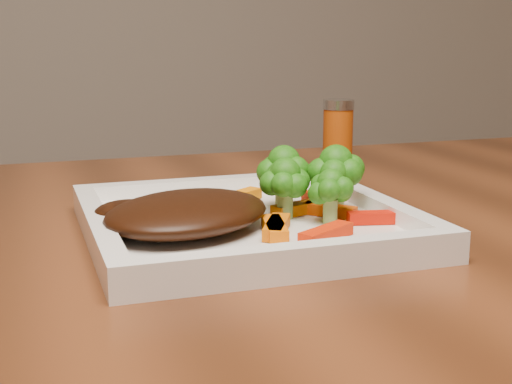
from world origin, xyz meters
name	(u,v)px	position (x,y,z in m)	size (l,w,h in m)	color
plate	(245,227)	(-0.08, -0.18, 0.76)	(0.27, 0.27, 0.01)	white
steak	(187,213)	(-0.14, -0.19, 0.78)	(0.15, 0.12, 0.03)	black
broccoli_0	(284,172)	(-0.04, -0.15, 0.80)	(0.06, 0.06, 0.07)	#196410
broccoli_1	(336,177)	(0.00, -0.17, 0.79)	(0.06, 0.06, 0.06)	#235E0F
broccoli_2	(331,190)	(-0.02, -0.21, 0.79)	(0.04, 0.04, 0.06)	#1D7413
broccoli_3	(285,184)	(-0.05, -0.18, 0.79)	(0.05, 0.05, 0.06)	#296210
carrot_0	(326,234)	(-0.04, -0.25, 0.77)	(0.05, 0.01, 0.01)	red
carrot_1	(376,217)	(0.02, -0.22, 0.77)	(0.05, 0.01, 0.01)	red
carrot_2	(275,228)	(-0.07, -0.23, 0.77)	(0.06, 0.02, 0.01)	orange
carrot_3	(329,194)	(0.02, -0.13, 0.77)	(0.06, 0.01, 0.01)	red
carrot_4	(239,197)	(-0.07, -0.11, 0.77)	(0.05, 0.01, 0.01)	orange
carrot_5	(330,210)	(-0.01, -0.19, 0.77)	(0.05, 0.01, 0.01)	#EC4B03
carrot_6	(301,208)	(-0.03, -0.17, 0.77)	(0.06, 0.02, 0.01)	#D45F03
spice_shaker	(338,136)	(0.12, 0.06, 0.80)	(0.04, 0.04, 0.09)	#A43F09
carrot_7	(277,227)	(-0.07, -0.22, 0.77)	(0.06, 0.02, 0.01)	#D76103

